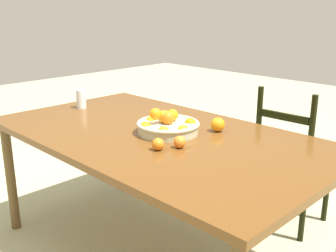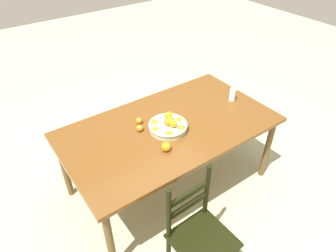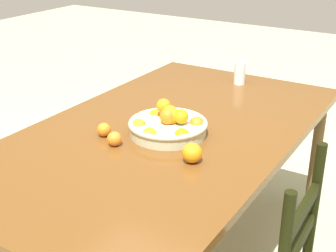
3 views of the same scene
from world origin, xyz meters
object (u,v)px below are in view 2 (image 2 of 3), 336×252
(dining_table, at_px, (169,131))
(chair_near_window, at_px, (199,236))
(orange_loose_1, at_px, (139,121))
(drinking_glass, at_px, (233,95))
(orange_loose_0, at_px, (166,147))
(fruit_bowl, at_px, (168,126))
(orange_loose_2, at_px, (140,128))

(dining_table, relative_size, chair_near_window, 2.04)
(orange_loose_1, height_order, drinking_glass, drinking_glass)
(chair_near_window, xyz_separation_m, orange_loose_0, (-0.14, -0.61, 0.36))
(fruit_bowl, relative_size, drinking_glass, 2.74)
(fruit_bowl, bearing_deg, orange_loose_2, -31.55)
(orange_loose_0, relative_size, orange_loose_1, 1.30)
(chair_near_window, xyz_separation_m, orange_loose_1, (-0.15, -1.06, 0.35))
(fruit_bowl, relative_size, orange_loose_1, 5.76)
(chair_near_window, height_order, orange_loose_2, chair_near_window)
(orange_loose_2, height_order, drinking_glass, drinking_glass)
(drinking_glass, bearing_deg, dining_table, -1.38)
(dining_table, bearing_deg, orange_loose_1, -42.40)
(fruit_bowl, height_order, orange_loose_0, fruit_bowl)
(fruit_bowl, relative_size, orange_loose_2, 5.72)
(orange_loose_0, xyz_separation_m, drinking_glass, (-0.99, -0.24, 0.02))
(chair_near_window, height_order, fruit_bowl, chair_near_window)
(orange_loose_2, xyz_separation_m, drinking_glass, (-1.03, 0.11, 0.03))
(fruit_bowl, bearing_deg, orange_loose_0, 50.61)
(fruit_bowl, height_order, drinking_glass, fruit_bowl)
(chair_near_window, bearing_deg, orange_loose_2, 82.36)
(chair_near_window, distance_m, orange_loose_2, 1.03)
(chair_near_window, relative_size, orange_loose_1, 15.75)
(dining_table, relative_size, orange_loose_1, 32.06)
(orange_loose_0, bearing_deg, fruit_bowl, -129.39)
(dining_table, xyz_separation_m, orange_loose_1, (0.21, -0.19, 0.09))
(orange_loose_0, bearing_deg, orange_loose_2, -83.72)
(fruit_bowl, xyz_separation_m, drinking_glass, (-0.82, -0.02, 0.02))
(drinking_glass, bearing_deg, chair_near_window, 36.95)
(chair_near_window, relative_size, orange_loose_0, 12.09)
(dining_table, relative_size, drinking_glass, 15.25)
(dining_table, bearing_deg, orange_loose_2, -19.44)
(dining_table, height_order, drinking_glass, drinking_glass)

